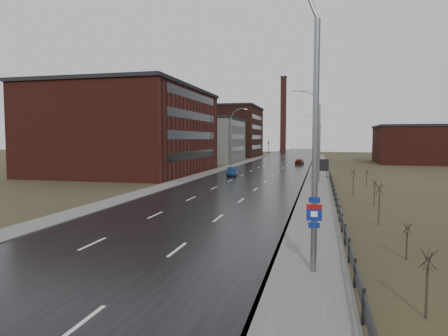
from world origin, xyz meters
The scene contains 26 objects.
ground centered at (0.00, 0.00, 0.00)m, with size 320.00×320.00×0.00m, color #2D2819.
road centered at (0.00, 60.00, 0.03)m, with size 14.00×300.00×0.06m, color black.
sidewalk_right centered at (8.60, 35.00, 0.09)m, with size 3.20×180.00×0.18m, color #595651.
curb_right centered at (7.08, 35.00, 0.09)m, with size 0.16×180.00×0.18m, color slate.
sidewalk_left centered at (-8.20, 60.00, 0.06)m, with size 2.40×260.00×0.12m, color #595651.
warehouse_near centered at (-20.99, 45.00, 6.76)m, with size 22.44×28.56×13.50m.
warehouse_mid centered at (-17.99, 78.00, 5.26)m, with size 16.32×20.40×10.50m.
warehouse_far centered at (-22.99, 108.00, 7.76)m, with size 26.52×24.48×15.50m.
building_right centered at (30.30, 82.00, 4.26)m, with size 18.36×16.32×8.50m.
smokestack centered at (-6.00, 150.00, 15.50)m, with size 2.70×2.70×30.70m.
streetlight_main centered at (8.47, 2.00, 6.06)m, with size 3.91×0.29×12.11m.
streetlight_right_mid centered at (8.50, 36.00, 5.84)m, with size 3.36×0.28×11.35m.
streetlight_left centered at (-7.70, 62.00, 5.84)m, with size 3.36×0.28×11.35m.
streetlight_right_far centered at (8.50, 90.00, 5.84)m, with size 3.36×0.28×11.35m.
guardrail centered at (10.30, 18.31, 0.71)m, with size 0.10×53.05×1.10m.
shrub_a centered at (12.19, -1.12, 1.14)m, with size 0.51×0.54×2.14m.
shrub_b centered at (12.84, 5.05, 0.90)m, with size 0.41×0.43×1.69m.
shrub_c centered at (12.65, 12.56, 1.42)m, with size 0.63×0.67×2.68m.
shrub_d centered at (13.26, 19.77, 1.15)m, with size 0.52×0.54×2.17m.
shrub_e centered at (12.07, 25.58, 1.40)m, with size 0.62×0.65×2.63m.
shrub_f centered at (14.10, 33.29, 1.05)m, with size 0.47×0.50×1.98m.
billboard centered at (9.10, 42.06, 1.78)m, with size 2.02×0.17×2.68m.
traffic_light_left centered at (-8.00, 120.00, 4.60)m, with size 0.58×2.73×5.30m.
traffic_light_right centered at (8.00, 120.00, 4.60)m, with size 0.58×2.73×5.30m.
car_near centered at (-3.46, 42.53, 0.64)m, with size 1.35×3.86×1.27m, color #0E2448.
car_far centered at (4.72, 70.94, 0.64)m, with size 1.51×3.76×1.28m, color #51170D.
Camera 1 is at (9.00, -13.97, 5.43)m, focal length 32.00 mm.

